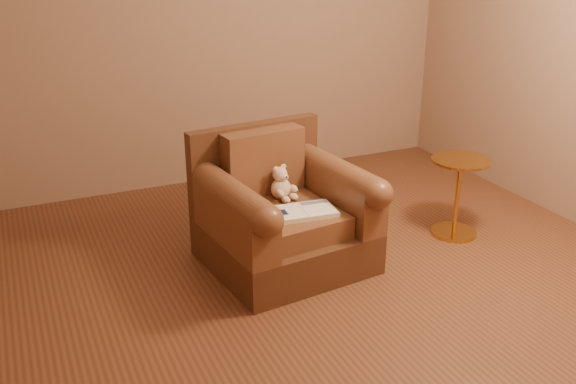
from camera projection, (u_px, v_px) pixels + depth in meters
name	position (u px, v px, depth m)	size (l,w,h in m)	color
floor	(333.00, 284.00, 3.80)	(4.00, 4.00, 0.00)	brown
armchair	(282.00, 215.00, 3.97)	(1.00, 0.96, 0.82)	#4A2A18
teddy_bear	(282.00, 186.00, 3.99)	(0.16, 0.18, 0.22)	beige
guidebook	(304.00, 212.00, 3.79)	(0.40, 0.26, 0.03)	beige
side_table	(458.00, 194.00, 4.33)	(0.39, 0.39, 0.55)	gold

